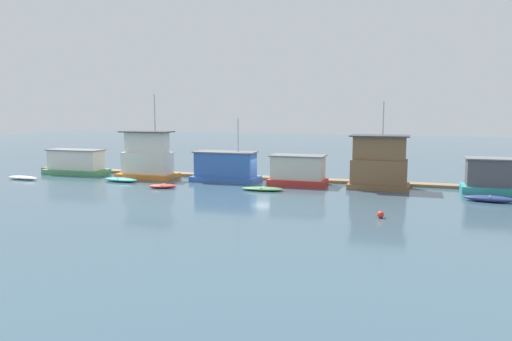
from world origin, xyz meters
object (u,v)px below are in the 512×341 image
(mooring_post_near_left, at_px, (147,169))
(buoy_red, at_px, (381,215))
(dinghy_navy, at_px, (490,199))
(dinghy_green, at_px, (262,189))
(houseboat_brown, at_px, (379,164))
(dinghy_red, at_px, (163,186))
(houseboat_red, at_px, (298,171))
(houseboat_teal, at_px, (503,177))
(dinghy_teal, at_px, (121,180))
(houseboat_blue, at_px, (225,167))
(houseboat_green, at_px, (76,163))
(houseboat_orange, at_px, (147,158))
(dinghy_white, at_px, (23,178))

(mooring_post_near_left, bearing_deg, buoy_red, -28.72)
(dinghy_navy, bearing_deg, dinghy_green, -178.97)
(houseboat_brown, xyz_separation_m, mooring_post_near_left, (-26.81, 1.71, -1.75))
(dinghy_red, distance_m, dinghy_green, 10.05)
(houseboat_red, bearing_deg, mooring_post_near_left, 173.84)
(houseboat_brown, xyz_separation_m, dinghy_red, (-20.49, -6.11, -2.27))
(houseboat_red, distance_m, houseboat_teal, 19.26)
(houseboat_red, height_order, dinghy_teal, houseboat_red)
(dinghy_green, bearing_deg, houseboat_blue, 140.35)
(houseboat_red, bearing_deg, houseboat_teal, 2.67)
(houseboat_red, xyz_separation_m, dinghy_navy, (17.54, -4.09, -1.21))
(dinghy_red, height_order, dinghy_green, dinghy_red)
(houseboat_green, relative_size, houseboat_brown, 0.87)
(houseboat_blue, distance_m, dinghy_green, 7.38)
(dinghy_red, bearing_deg, dinghy_teal, 159.45)
(dinghy_navy, bearing_deg, houseboat_brown, 155.05)
(mooring_post_near_left, bearing_deg, houseboat_orange, -57.15)
(houseboat_green, distance_m, houseboat_brown, 35.33)
(dinghy_teal, relative_size, dinghy_red, 1.42)
(houseboat_orange, distance_m, houseboat_teal, 36.67)
(houseboat_brown, height_order, mooring_post_near_left, houseboat_brown)
(houseboat_orange, height_order, buoy_red, houseboat_orange)
(dinghy_red, bearing_deg, dinghy_green, 7.72)
(houseboat_teal, bearing_deg, dinghy_navy, -108.76)
(dinghy_teal, xyz_separation_m, mooring_post_near_left, (-0.01, 5.45, 0.49))
(houseboat_blue, height_order, buoy_red, houseboat_blue)
(houseboat_red, distance_m, dinghy_navy, 18.05)
(buoy_red, bearing_deg, dinghy_red, 160.90)
(dinghy_white, xyz_separation_m, buoy_red, (39.21, -7.94, 0.05))
(houseboat_blue, xyz_separation_m, buoy_red, (17.22, -13.46, -1.28))
(dinghy_navy, bearing_deg, houseboat_orange, 173.37)
(houseboat_green, height_order, dinghy_red, houseboat_green)
(houseboat_red, xyz_separation_m, buoy_red, (9.18, -13.27, -1.24))
(dinghy_teal, relative_size, dinghy_navy, 1.01)
(houseboat_orange, distance_m, houseboat_red, 17.43)
(mooring_post_near_left, bearing_deg, houseboat_red, -6.16)
(dinghy_white, height_order, dinghy_navy, dinghy_navy)
(houseboat_orange, relative_size, buoy_red, 19.02)
(houseboat_orange, bearing_deg, dinghy_navy, -6.63)
(houseboat_orange, relative_size, dinghy_navy, 2.25)
(dinghy_navy, bearing_deg, mooring_post_near_left, 170.44)
(dinghy_teal, bearing_deg, dinghy_green, -3.57)
(houseboat_orange, distance_m, dinghy_white, 13.84)
(houseboat_red, relative_size, houseboat_brown, 0.68)
(houseboat_teal, distance_m, dinghy_teal, 38.23)
(houseboat_teal, height_order, mooring_post_near_left, houseboat_teal)
(mooring_post_near_left, bearing_deg, dinghy_navy, -9.56)
(houseboat_green, relative_size, buoy_red, 15.12)
(houseboat_teal, bearing_deg, houseboat_red, -177.33)
(houseboat_red, height_order, dinghy_red, houseboat_red)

